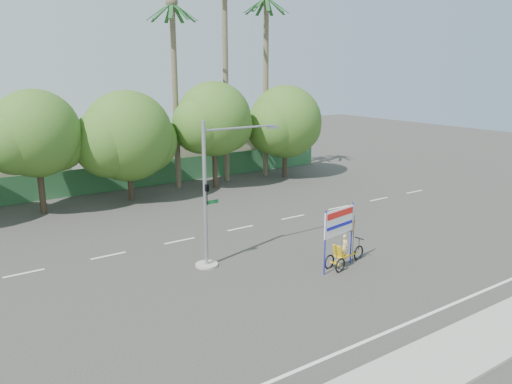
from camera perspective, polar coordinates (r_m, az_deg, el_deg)
ground at (r=22.75m, az=4.95°, el=-10.21°), size 120.00×120.00×0.00m
sidewalk_near at (r=18.25m, az=20.73°, el=-17.45°), size 50.00×2.40×0.12m
fence at (r=40.61m, az=-14.54°, el=1.74°), size 38.00×0.08×2.00m
building_right at (r=47.65m, az=-7.41°, el=4.81°), size 14.00×8.00×3.60m
tree_left at (r=34.80m, az=-23.92°, el=5.79°), size 6.66×5.60×8.07m
tree_center at (r=36.43m, az=-14.53°, el=5.91°), size 7.62×6.40×7.85m
tree_right at (r=39.24m, az=-4.88°, el=7.99°), size 6.90×5.80×8.36m
tree_far_right at (r=43.16m, az=3.31°, el=7.77°), size 7.38×6.20×7.94m
palm_tall at (r=41.37m, az=-3.54°, el=15.57°), size 3.73×3.79×17.45m
palm_mid at (r=43.55m, az=1.14°, el=14.11°), size 3.73×3.79×15.45m
palm_short at (r=39.24m, az=-9.30°, el=13.16°), size 3.73×3.79×14.45m
traffic_signal at (r=23.70m, az=-5.15°, el=-1.71°), size 4.72×1.10×7.00m
trike_billboard at (r=24.17m, az=9.84°, el=-5.67°), size 3.16×1.01×3.13m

